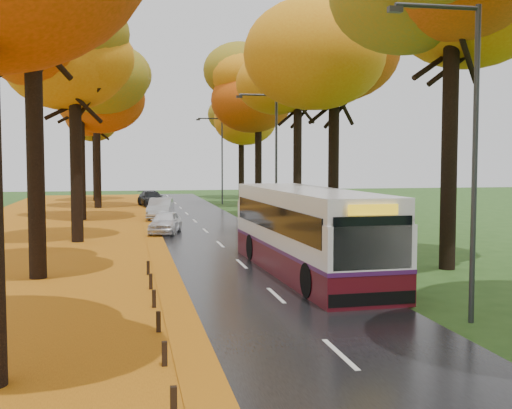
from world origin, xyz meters
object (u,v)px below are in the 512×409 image
object	(u,v)px
car_dark	(151,199)
streetlamp_near	(466,138)
car_white	(165,222)
car_silver	(161,209)
streetlamp_mid	(272,150)
bus	(307,230)
streetlamp_far	(219,153)

from	to	relation	value
car_dark	streetlamp_near	bearing A→B (deg)	-91.67
car_white	car_silver	world-z (taller)	car_silver
streetlamp_mid	car_dark	size ratio (longest dim) A/B	1.75
car_white	car_dark	bearing A→B (deg)	103.99
car_dark	bus	bearing A→B (deg)	-93.10
streetlamp_near	car_white	distance (m)	22.44
streetlamp_near	car_silver	world-z (taller)	streetlamp_near
car_white	car_dark	world-z (taller)	car_dark
streetlamp_near	streetlamp_far	xyz separation A→B (m)	(0.00, 44.00, 0.00)
streetlamp_mid	car_dark	bearing A→B (deg)	107.17
streetlamp_near	car_dark	distance (m)	43.03
streetlamp_mid	car_silver	world-z (taller)	streetlamp_mid
streetlamp_mid	car_dark	xyz separation A→B (m)	(-6.30, 20.38, -4.01)
car_silver	car_dark	bearing A→B (deg)	99.64
streetlamp_far	car_silver	bearing A→B (deg)	-113.53
streetlamp_mid	streetlamp_far	xyz separation A→B (m)	(0.00, 22.00, 0.00)
streetlamp_mid	car_white	distance (m)	7.53
bus	car_white	distance (m)	14.40
streetlamp_near	bus	bearing A→B (deg)	105.02
streetlamp_near	car_dark	world-z (taller)	streetlamp_near
streetlamp_mid	bus	xyz separation A→B (m)	(-2.00, -14.56, -3.07)
bus	car_white	xyz separation A→B (m)	(-4.30, 13.71, -0.98)
streetlamp_far	car_silver	world-z (taller)	streetlamp_far
streetlamp_near	streetlamp_far	distance (m)	44.00
car_white	streetlamp_mid	bearing A→B (deg)	21.66
bus	car_white	bearing A→B (deg)	105.08
streetlamp_far	streetlamp_mid	bearing A→B (deg)	-90.00
streetlamp_far	car_dark	size ratio (longest dim) A/B	1.75
car_white	streetlamp_near	bearing A→B (deg)	-59.43
streetlamp_near	car_white	bearing A→B (deg)	106.58
bus	car_silver	xyz separation A→B (m)	(-4.12, 22.50, -0.88)
streetlamp_mid	car_dark	distance (m)	21.70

